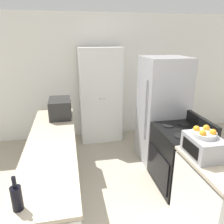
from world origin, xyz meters
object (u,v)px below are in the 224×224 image
object	(u,v)px
refrigerator	(162,111)
toaster_oven	(203,146)
pantry_cabinet	(100,96)
stove	(179,158)
wine_bottle	(17,197)
fruit_bowl	(204,133)
microwave	(60,108)

from	to	relation	value
refrigerator	toaster_oven	world-z (taller)	refrigerator
pantry_cabinet	refrigerator	bearing A→B (deg)	-48.52
stove	toaster_oven	bearing A→B (deg)	-101.48
pantry_cabinet	toaster_oven	xyz separation A→B (m)	(0.75, -2.50, 0.04)
stove	wine_bottle	bearing A→B (deg)	-150.36
wine_bottle	fruit_bowl	xyz separation A→B (m)	(1.81, 0.45, 0.16)
wine_bottle	fruit_bowl	distance (m)	1.88
stove	wine_bottle	world-z (taller)	wine_bottle
pantry_cabinet	toaster_oven	size ratio (longest dim) A/B	4.57
refrigerator	microwave	bearing A→B (deg)	176.13
wine_bottle	fruit_bowl	bearing A→B (deg)	13.83
microwave	toaster_oven	bearing A→B (deg)	-45.66
wine_bottle	refrigerator	bearing A→B (deg)	43.62
pantry_cabinet	stove	xyz separation A→B (m)	(0.89, -1.82, -0.52)
stove	toaster_oven	size ratio (longest dim) A/B	2.48
refrigerator	wine_bottle	size ratio (longest dim) A/B	6.41
microwave	refrigerator	bearing A→B (deg)	-3.87
microwave	fruit_bowl	xyz separation A→B (m)	(1.54, -1.56, 0.12)
wine_bottle	pantry_cabinet	bearing A→B (deg)	69.98
pantry_cabinet	microwave	xyz separation A→B (m)	(-0.79, -0.92, 0.07)
stove	fruit_bowl	distance (m)	0.98
refrigerator	toaster_oven	size ratio (longest dim) A/B	4.30
wine_bottle	toaster_oven	xyz separation A→B (m)	(1.82, 0.43, 0.01)
pantry_cabinet	fruit_bowl	distance (m)	2.60
stove	toaster_oven	distance (m)	0.89
pantry_cabinet	stove	distance (m)	2.09
toaster_oven	fruit_bowl	bearing A→B (deg)	95.45
fruit_bowl	refrigerator	bearing A→B (deg)	83.21
wine_bottle	stove	bearing A→B (deg)	29.64
pantry_cabinet	fruit_bowl	world-z (taller)	pantry_cabinet
stove	wine_bottle	distance (m)	2.31
microwave	stove	bearing A→B (deg)	-28.10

